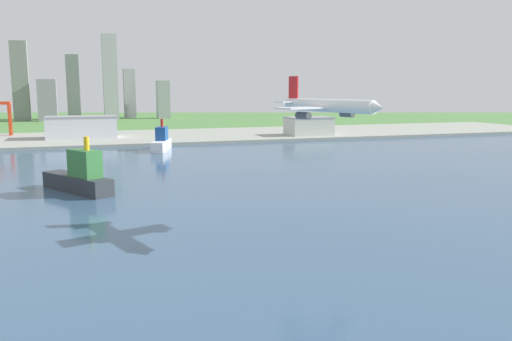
% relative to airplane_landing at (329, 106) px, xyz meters
% --- Properties ---
extents(ground_plane, '(2400.00, 2400.00, 0.00)m').
position_rel_airplane_landing_xyz_m(ground_plane, '(-9.02, 148.79, -40.45)').
color(ground_plane, '#508241').
extents(water_bay, '(840.00, 360.00, 0.15)m').
position_rel_airplane_landing_xyz_m(water_bay, '(-9.02, 88.79, -40.37)').
color(water_bay, '#385675').
rests_on(water_bay, ground).
extents(industrial_pier, '(840.00, 140.00, 2.50)m').
position_rel_airplane_landing_xyz_m(industrial_pier, '(-9.02, 338.79, -39.20)').
color(industrial_pier, '#999D92').
rests_on(industrial_pier, ground).
extents(airplane_landing, '(35.64, 42.69, 13.67)m').
position_rel_airplane_landing_xyz_m(airplane_landing, '(0.00, 0.00, 0.00)').
color(airplane_landing, white).
extents(ferry_boat, '(20.35, 38.35, 23.12)m').
position_rel_airplane_landing_xyz_m(ferry_boat, '(-20.24, 239.45, -34.02)').
color(ferry_boat, white).
rests_on(ferry_boat, water_bay).
extents(container_barge, '(30.83, 42.28, 25.39)m').
position_rel_airplane_landing_xyz_m(container_barge, '(-77.77, 89.19, -33.29)').
color(container_barge, '#2D3338').
rests_on(container_barge, water_bay).
extents(warehouse_main, '(60.36, 31.50, 19.28)m').
position_rel_airplane_landing_xyz_m(warehouse_main, '(-76.97, 334.92, -28.29)').
color(warehouse_main, silver).
rests_on(warehouse_main, industrial_pier).
extents(warehouse_annex, '(40.92, 29.81, 16.91)m').
position_rel_airplane_landing_xyz_m(warehouse_annex, '(126.78, 300.20, -29.47)').
color(warehouse_annex, silver).
rests_on(warehouse_annex, industrial_pier).
extents(distant_skyline, '(256.04, 67.22, 125.00)m').
position_rel_airplane_landing_xyz_m(distant_skyline, '(-77.40, 669.54, 6.79)').
color(distant_skyline, '#A6A8AC').
rests_on(distant_skyline, ground).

